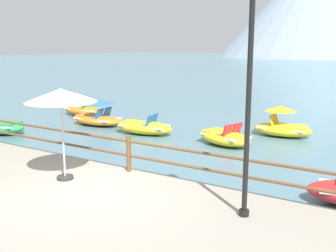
{
  "coord_description": "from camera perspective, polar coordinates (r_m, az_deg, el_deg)",
  "views": [
    {
      "loc": [
        6.19,
        -6.44,
        3.68
      ],
      "look_at": [
        -0.95,
        5.0,
        0.9
      ],
      "focal_mm": 43.0,
      "sensor_mm": 36.0,
      "label": 1
    }
  ],
  "objects": [
    {
      "name": "dock_railing",
      "position": [
        10.47,
        -5.6,
        -3.34
      ],
      "size": [
        23.92,
        0.12,
        0.95
      ],
      "color": "brown",
      "rests_on": "promenade_dock"
    },
    {
      "name": "pedal_boat_2",
      "position": [
        16.63,
        -3.44,
        -0.15
      ],
      "size": [
        2.63,
        1.42,
        0.87
      ],
      "color": "yellow",
      "rests_on": "ground"
    },
    {
      "name": "pedal_boat_6",
      "position": [
        18.74,
        -9.94,
        1.35
      ],
      "size": [
        2.56,
        1.42,
        1.19
      ],
      "color": "orange",
      "rests_on": "ground"
    },
    {
      "name": "beach_umbrella",
      "position": [
        9.85,
        -14.95,
        4.05
      ],
      "size": [
        1.7,
        1.7,
        2.24
      ],
      "color": "#B2B2B7",
      "rests_on": "promenade_dock"
    },
    {
      "name": "pedal_boat_0",
      "position": [
        14.98,
        8.06,
        -1.59
      ],
      "size": [
        2.45,
        1.88,
        0.86
      ],
      "color": "yellow",
      "rests_on": "ground"
    },
    {
      "name": "pedal_boat_7",
      "position": [
        21.32,
        -11.87,
        2.21
      ],
      "size": [
        2.55,
        1.23,
        0.86
      ],
      "color": "orange",
      "rests_on": "ground"
    },
    {
      "name": "distant_peak",
      "position": [
        123.51,
        20.82,
        16.35
      ],
      "size": [
        54.84,
        54.84,
        30.74
      ],
      "primitive_type": "cone",
      "color": "#93A3B7",
      "rests_on": "ground"
    },
    {
      "name": "pedal_boat_1",
      "position": [
        16.87,
        15.9,
        0.0
      ],
      "size": [
        2.39,
        1.41,
        1.22
      ],
      "color": "yellow",
      "rests_on": "ground"
    },
    {
      "name": "lamp_post",
      "position": [
        7.47,
        11.44,
        6.08
      ],
      "size": [
        0.28,
        0.28,
        4.31
      ],
      "color": "black",
      "rests_on": "promenade_dock"
    },
    {
      "name": "promenade_dock",
      "position": [
        8.28,
        -21.99,
        -14.13
      ],
      "size": [
        28.0,
        8.0,
        0.4
      ],
      "primitive_type": "cube",
      "color": "#A39989",
      "rests_on": "ground"
    }
  ]
}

